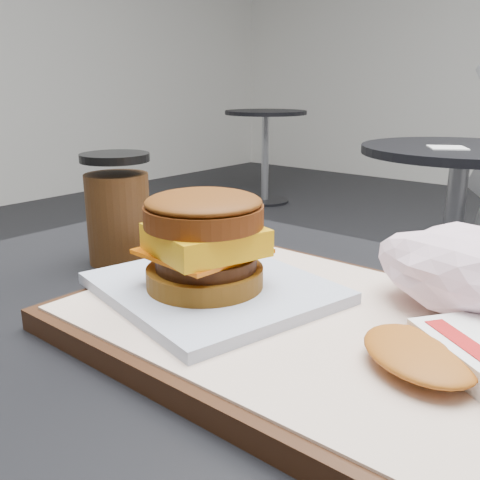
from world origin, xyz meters
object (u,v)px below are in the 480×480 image
(breakfast_sandwich, at_px, (207,252))
(crumpled_wrapper, at_px, (476,270))
(coffee_cup, at_px, (118,213))
(neighbor_table, at_px, (456,201))
(hash_brown, at_px, (453,354))
(serving_tray, at_px, (308,326))

(breakfast_sandwich, relative_size, crumpled_wrapper, 1.46)
(breakfast_sandwich, xyz_separation_m, coffee_cup, (-0.18, 0.05, -0.00))
(breakfast_sandwich, distance_m, crumpled_wrapper, 0.22)
(crumpled_wrapper, height_order, coffee_cup, coffee_cup)
(crumpled_wrapper, bearing_deg, coffee_cup, -169.40)
(crumpled_wrapper, bearing_deg, neighbor_table, 108.12)
(breakfast_sandwich, bearing_deg, hash_brown, 2.91)
(coffee_cup, bearing_deg, breakfast_sandwich, -14.67)
(crumpled_wrapper, bearing_deg, serving_tray, -135.71)
(serving_tray, bearing_deg, coffee_cup, 174.64)
(serving_tray, distance_m, crumpled_wrapper, 0.14)
(breakfast_sandwich, relative_size, neighbor_table, 0.30)
(breakfast_sandwich, bearing_deg, crumpled_wrapper, 32.10)
(serving_tray, distance_m, breakfast_sandwich, 0.10)
(hash_brown, relative_size, neighbor_table, 0.18)
(serving_tray, height_order, neighbor_table, serving_tray)
(coffee_cup, height_order, neighbor_table, coffee_cup)
(crumpled_wrapper, height_order, neighbor_table, crumpled_wrapper)
(serving_tray, distance_m, hash_brown, 0.12)
(coffee_cup, distance_m, neighbor_table, 1.64)
(serving_tray, xyz_separation_m, neighbor_table, (-0.41, 1.64, -0.23))
(serving_tray, relative_size, breakfast_sandwich, 1.70)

